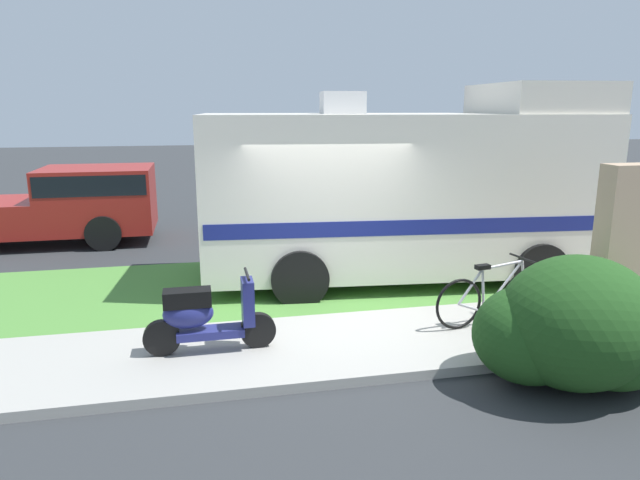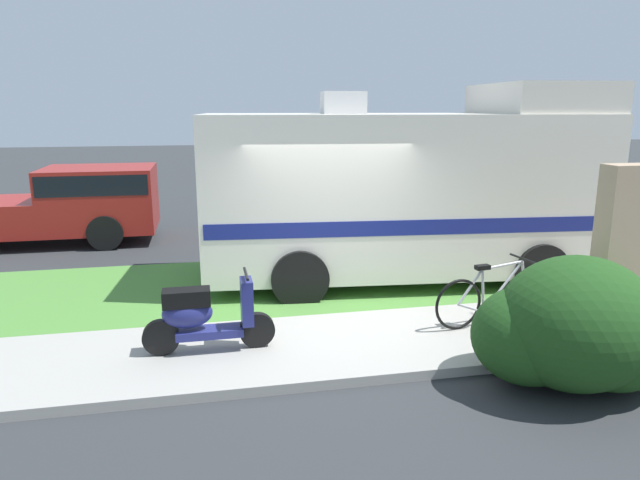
# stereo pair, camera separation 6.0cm
# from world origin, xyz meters

# --- Properties ---
(ground_plane) EXTENTS (80.00, 80.00, 0.00)m
(ground_plane) POSITION_xyz_m (0.00, 0.00, 0.00)
(ground_plane) COLOR #2D3033
(sidewalk) EXTENTS (24.00, 2.00, 0.12)m
(sidewalk) POSITION_xyz_m (0.00, -1.20, 0.06)
(sidewalk) COLOR #9E9B93
(sidewalk) RESTS_ON ground
(grass_strip) EXTENTS (24.00, 3.40, 0.08)m
(grass_strip) POSITION_xyz_m (0.00, 1.50, 0.04)
(grass_strip) COLOR #4C8438
(grass_strip) RESTS_ON ground
(motorhome_rv) EXTENTS (6.87, 3.10, 3.42)m
(motorhome_rv) POSITION_xyz_m (1.62, 1.56, 1.63)
(motorhome_rv) COLOR silver
(motorhome_rv) RESTS_ON ground
(scooter) EXTENTS (1.59, 0.50, 0.97)m
(scooter) POSITION_xyz_m (-1.89, -1.15, 0.58)
(scooter) COLOR black
(scooter) RESTS_ON ground
(bicycle) EXTENTS (1.77, 0.52, 0.91)m
(bicycle) POSITION_xyz_m (1.96, -1.04, 0.51)
(bicycle) COLOR black
(bicycle) RESTS_ON ground
(pickup_truck_near) EXTENTS (5.34, 2.08, 1.70)m
(pickup_truck_near) POSITION_xyz_m (-5.03, 5.84, 0.92)
(pickup_truck_near) COLOR maroon
(pickup_truck_near) RESTS_ON ground
(bush_by_porch) EXTENTS (2.06, 1.55, 1.46)m
(bush_by_porch) POSITION_xyz_m (2.01, -2.68, 0.69)
(bush_by_porch) COLOR #1E4719
(bush_by_porch) RESTS_ON ground
(bottle_spare) EXTENTS (0.07, 0.07, 0.27)m
(bottle_spare) POSITION_xyz_m (3.35, -1.55, 0.24)
(bottle_spare) COLOR brown
(bottle_spare) RESTS_ON ground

